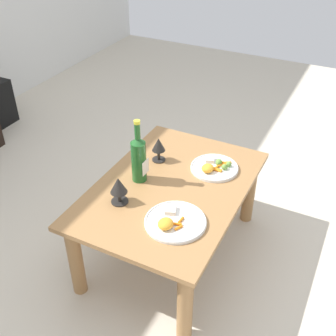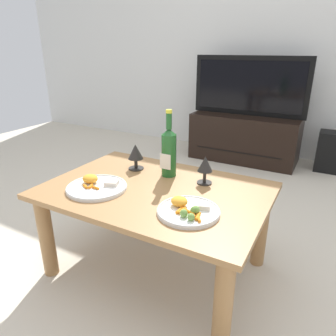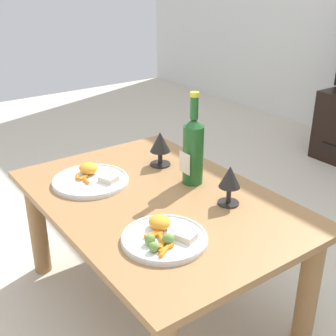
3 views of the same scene
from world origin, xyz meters
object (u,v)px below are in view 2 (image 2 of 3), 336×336
object	(u,v)px
goblet_right	(205,166)
dinner_plate_right	(188,210)
goblet_left	(136,153)
floor_speaker	(329,151)
tv_stand	(245,137)
tv_screen	(250,86)
dining_table	(156,204)
wine_bottle	(169,151)
dinner_plate_left	(96,186)

from	to	relation	value
goblet_right	dinner_plate_right	bearing A→B (deg)	-79.73
goblet_left	floor_speaker	bearing A→B (deg)	62.96
tv_stand	dinner_plate_right	distance (m)	2.07
dinner_plate_right	tv_screen	bearing A→B (deg)	98.83
dining_table	floor_speaker	xyz separation A→B (m)	(0.69, 1.94, -0.19)
wine_bottle	dinner_plate_right	distance (m)	0.42
tv_stand	goblet_left	distance (m)	1.76
goblet_left	wine_bottle	bearing A→B (deg)	1.63
floor_speaker	goblet_right	size ratio (longest dim) A/B	2.66
tv_stand	goblet_right	size ratio (longest dim) A/B	7.47
floor_speaker	dinner_plate_right	xyz separation A→B (m)	(-0.45, -2.08, 0.28)
tv_stand	wine_bottle	size ratio (longest dim) A/B	3.04
dinner_plate_right	floor_speaker	bearing A→B (deg)	77.68
dining_table	tv_stand	distance (m)	1.90
tv_stand	goblet_right	world-z (taller)	goblet_right
tv_stand	dinner_plate_right	bearing A→B (deg)	-81.18
tv_screen	dinner_plate_left	distance (m)	2.05
wine_bottle	goblet_left	world-z (taller)	wine_bottle
dining_table	floor_speaker	world-z (taller)	dining_table
goblet_left	goblet_right	size ratio (longest dim) A/B	1.01
goblet_left	goblet_right	distance (m)	0.40
dinner_plate_left	tv_screen	bearing A→B (deg)	85.55
wine_bottle	goblet_right	bearing A→B (deg)	-1.63
floor_speaker	wine_bottle	distance (m)	1.95
goblet_left	dinner_plate_right	world-z (taller)	goblet_left
floor_speaker	wine_bottle	bearing A→B (deg)	-112.24
floor_speaker	dinner_plate_left	bearing A→B (deg)	-114.53
floor_speaker	dinner_plate_left	size ratio (longest dim) A/B	1.31
goblet_left	dinner_plate_left	distance (m)	0.31
tv_screen	goblet_left	bearing A→B (deg)	-94.56
tv_stand	dinner_plate_right	size ratio (longest dim) A/B	4.08
dinner_plate_left	floor_speaker	bearing A→B (deg)	65.93
wine_bottle	dinner_plate_left	xyz separation A→B (m)	(-0.22, -0.30, -0.12)
tv_screen	dinner_plate_left	world-z (taller)	tv_screen
tv_screen	dinner_plate_right	bearing A→B (deg)	-81.17
tv_stand	wine_bottle	world-z (taller)	wine_bottle
dining_table	wine_bottle	bearing A→B (deg)	96.88
dining_table	dinner_plate_right	distance (m)	0.29
tv_stand	dinner_plate_left	size ratio (longest dim) A/B	3.68
dining_table	dinner_plate_right	bearing A→B (deg)	-30.60
wine_bottle	goblet_right	xyz separation A→B (m)	(0.20, -0.01, -0.04)
goblet_right	dinner_plate_left	bearing A→B (deg)	-144.54
floor_speaker	goblet_right	distance (m)	1.88
dining_table	tv_screen	size ratio (longest dim) A/B	0.94
wine_bottle	goblet_left	distance (m)	0.20
tv_stand	dinner_plate_left	xyz separation A→B (m)	(-0.16, -2.03, 0.24)
dining_table	wine_bottle	distance (m)	0.28
tv_stand	dinner_plate_right	xyz separation A→B (m)	(0.32, -2.03, 0.24)
tv_stand	goblet_left	size ratio (longest dim) A/B	7.40
goblet_right	wine_bottle	bearing A→B (deg)	178.37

